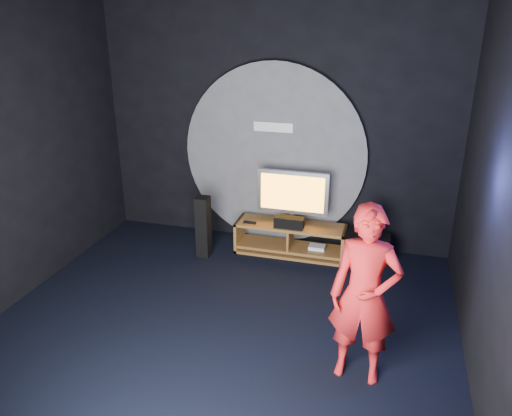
{
  "coord_description": "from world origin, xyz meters",
  "views": [
    {
      "loc": [
        1.61,
        -4.18,
        3.21
      ],
      "look_at": [
        0.13,
        1.05,
        1.05
      ],
      "focal_mm": 35.0,
      "sensor_mm": 36.0,
      "label": 1
    }
  ],
  "objects_px": {
    "media_console": "(291,241)",
    "tower_speaker_left": "(203,227)",
    "subwoofer": "(377,249)",
    "tower_speaker_right": "(366,239)",
    "player": "(365,296)",
    "tv": "(293,195)"
  },
  "relations": [
    {
      "from": "tower_speaker_left",
      "to": "tower_speaker_right",
      "type": "distance_m",
      "value": 2.2
    },
    {
      "from": "subwoofer",
      "to": "tower_speaker_right",
      "type": "bearing_deg",
      "value": -117.21
    },
    {
      "from": "tower_speaker_left",
      "to": "subwoofer",
      "type": "relative_size",
      "value": 2.43
    },
    {
      "from": "tv",
      "to": "subwoofer",
      "type": "distance_m",
      "value": 1.37
    },
    {
      "from": "tower_speaker_right",
      "to": "subwoofer",
      "type": "xyz_separation_m",
      "value": [
        0.14,
        0.28,
        -0.26
      ]
    },
    {
      "from": "tv",
      "to": "subwoofer",
      "type": "relative_size",
      "value": 2.76
    },
    {
      "from": "tower_speaker_left",
      "to": "player",
      "type": "xyz_separation_m",
      "value": [
        2.3,
        -1.92,
        0.42
      ]
    },
    {
      "from": "media_console",
      "to": "subwoofer",
      "type": "relative_size",
      "value": 4.29
    },
    {
      "from": "media_console",
      "to": "tv",
      "type": "height_order",
      "value": "tv"
    },
    {
      "from": "media_console",
      "to": "subwoofer",
      "type": "height_order",
      "value": "media_console"
    },
    {
      "from": "tv",
      "to": "player",
      "type": "distance_m",
      "value": 2.63
    },
    {
      "from": "tower_speaker_left",
      "to": "media_console",
      "type": "bearing_deg",
      "value": 18.2
    },
    {
      "from": "tv",
      "to": "player",
      "type": "height_order",
      "value": "player"
    },
    {
      "from": "media_console",
      "to": "tower_speaker_left",
      "type": "relative_size",
      "value": 1.76
    },
    {
      "from": "tower_speaker_left",
      "to": "player",
      "type": "relative_size",
      "value": 0.51
    },
    {
      "from": "tv",
      "to": "tower_speaker_right",
      "type": "relative_size",
      "value": 1.13
    },
    {
      "from": "tower_speaker_left",
      "to": "tower_speaker_right",
      "type": "bearing_deg",
      "value": 5.43
    },
    {
      "from": "tower_speaker_left",
      "to": "subwoofer",
      "type": "height_order",
      "value": "tower_speaker_left"
    },
    {
      "from": "tv",
      "to": "tower_speaker_right",
      "type": "bearing_deg",
      "value": -12.85
    },
    {
      "from": "tower_speaker_right",
      "to": "tower_speaker_left",
      "type": "bearing_deg",
      "value": -174.57
    },
    {
      "from": "tv",
      "to": "tower_speaker_right",
      "type": "xyz_separation_m",
      "value": [
        1.04,
        -0.24,
        -0.42
      ]
    },
    {
      "from": "subwoofer",
      "to": "player",
      "type": "height_order",
      "value": "player"
    }
  ]
}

